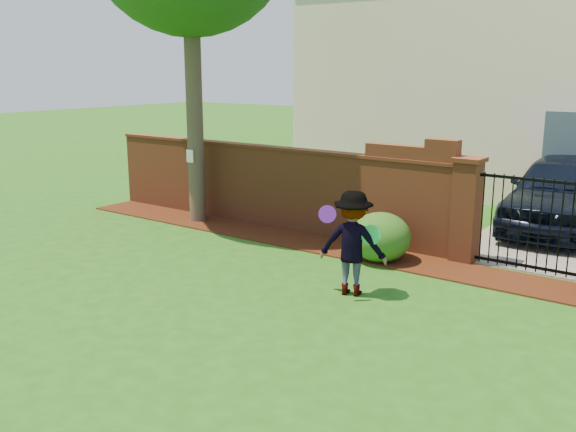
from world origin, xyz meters
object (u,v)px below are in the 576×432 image
Objects in this scene: man at (352,244)px; frisbee_green at (371,235)px; car at (559,194)px; frisbee_purple at (327,214)px.

frisbee_green is at bearing 171.11° from man.
man reaches higher than frisbee_green.
man is at bearing -108.11° from car.
frisbee_purple is 0.75m from frisbee_green.
frisbee_green is at bearing -105.45° from car.
car is 6.06m from man.
car reaches higher than frisbee_purple.
frisbee_purple is at bearing -108.66° from car.
frisbee_purple is (-1.72, -6.29, 0.51)m from car.
man is at bearing -172.16° from frisbee_green.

